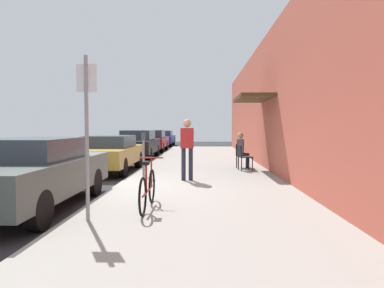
{
  "coord_description": "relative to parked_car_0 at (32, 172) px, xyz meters",
  "views": [
    {
      "loc": [
        2.21,
        -8.63,
        1.6
      ],
      "look_at": [
        1.78,
        6.49,
        0.87
      ],
      "focal_mm": 32.48,
      "sensor_mm": 36.0,
      "label": 1
    }
  ],
  "objects": [
    {
      "name": "parking_meter",
      "position": [
        1.55,
        3.77,
        0.16
      ],
      "size": [
        0.12,
        0.1,
        1.32
      ],
      "color": "slate",
      "rests_on": "sidewalk_slab"
    },
    {
      "name": "parked_car_2",
      "position": [
        0.0,
        11.2,
        0.01
      ],
      "size": [
        1.8,
        4.4,
        1.44
      ],
      "color": "black",
      "rests_on": "ground_plane"
    },
    {
      "name": "bicycle_0",
      "position": [
        2.33,
        -0.42,
        -0.25
      ],
      "size": [
        0.46,
        1.71,
        0.9
      ],
      "color": "black",
      "rests_on": "sidewalk_slab"
    },
    {
      "name": "building_facade",
      "position": [
        5.74,
        4.03,
        1.73
      ],
      "size": [
        1.4,
        32.0,
        4.91
      ],
      "color": "#BC5442",
      "rests_on": "ground_plane"
    },
    {
      "name": "seated_patron_1",
      "position": [
        4.78,
        6.1,
        0.09
      ],
      "size": [
        0.49,
        0.44,
        1.29
      ],
      "color": "#232838",
      "rests_on": "sidewalk_slab"
    },
    {
      "name": "ground_plane",
      "position": [
        1.1,
        2.02,
        -0.73
      ],
      "size": [
        60.0,
        60.0,
        0.0
      ],
      "primitive_type": "plane",
      "color": "#2D2D30"
    },
    {
      "name": "street_sign",
      "position": [
        1.5,
        -1.21,
        0.91
      ],
      "size": [
        0.32,
        0.06,
        2.6
      ],
      "color": "gray",
      "rests_on": "sidewalk_slab"
    },
    {
      "name": "parked_car_1",
      "position": [
        0.0,
        5.65,
        -0.04
      ],
      "size": [
        1.8,
        4.4,
        1.3
      ],
      "color": "#A58433",
      "rests_on": "ground_plane"
    },
    {
      "name": "sidewalk_slab",
      "position": [
        3.35,
        4.02,
        -0.67
      ],
      "size": [
        4.5,
        32.0,
        0.12
      ],
      "primitive_type": "cube",
      "color": "#9E9B93",
      "rests_on": "ground_plane"
    },
    {
      "name": "parked_car_4",
      "position": [
        -0.0,
        22.74,
        -0.04
      ],
      "size": [
        1.8,
        4.4,
        1.32
      ],
      "color": "navy",
      "rests_on": "ground_plane"
    },
    {
      "name": "pedestrian_standing",
      "position": [
        2.9,
        2.98,
        0.39
      ],
      "size": [
        0.36,
        0.22,
        1.7
      ],
      "color": "#232838",
      "rests_on": "sidewalk_slab"
    },
    {
      "name": "cafe_chair_1",
      "position": [
        4.72,
        6.11,
        -0.1
      ],
      "size": [
        0.54,
        0.54,
        0.87
      ],
      "color": "black",
      "rests_on": "sidewalk_slab"
    },
    {
      "name": "cafe_chair_0",
      "position": [
        4.72,
        5.26,
        -0.1
      ],
      "size": [
        0.51,
        0.51,
        0.87
      ],
      "color": "black",
      "rests_on": "sidewalk_slab"
    },
    {
      "name": "parked_car_0",
      "position": [
        0.0,
        0.0,
        0.0
      ],
      "size": [
        1.8,
        4.4,
        1.39
      ],
      "color": "#47514C",
      "rests_on": "ground_plane"
    },
    {
      "name": "parked_car_3",
      "position": [
        0.0,
        16.42,
        -0.0
      ],
      "size": [
        1.8,
        4.4,
        1.41
      ],
      "color": "maroon",
      "rests_on": "ground_plane"
    }
  ]
}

